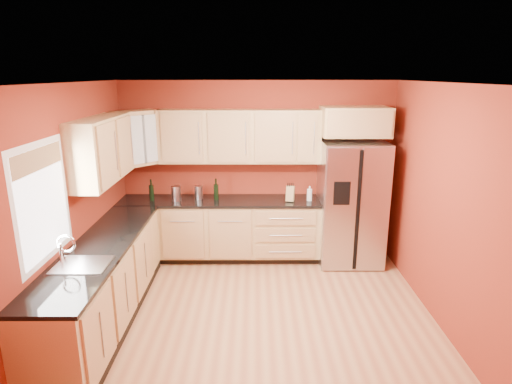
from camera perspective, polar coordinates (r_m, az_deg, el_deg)
floor at (r=5.04m, az=0.27°, el=-16.75°), size 4.00×4.00×0.00m
ceiling at (r=4.26m, az=0.32°, el=14.32°), size 4.00×4.00×0.00m
wall_back at (r=6.41m, az=0.15°, el=3.01°), size 4.00×0.04×2.60m
wall_front at (r=2.65m, az=0.65°, el=-16.07°), size 4.00×0.04×2.60m
wall_left at (r=4.89m, az=-23.86°, el=-2.35°), size 0.04×4.00×2.60m
wall_right at (r=4.92m, az=24.29°, el=-2.30°), size 0.04×4.00×2.60m
base_cabinets_back at (r=6.39m, az=-4.80°, el=-5.14°), size 2.90×0.60×0.88m
base_cabinets_left at (r=5.10m, az=-19.64°, el=-11.65°), size 0.60×2.80×0.88m
countertop_back at (r=6.23m, az=-4.90°, el=-1.22°), size 2.90×0.62×0.04m
countertop_left at (r=4.91m, az=-20.01°, el=-6.85°), size 0.62×2.80×0.04m
upper_cabinets_back at (r=6.16m, az=-2.18°, el=7.45°), size 2.30×0.33×0.75m
upper_cabinets_left at (r=5.37m, az=-19.84°, el=5.34°), size 0.33×1.35×0.75m
corner_upper_cabinet at (r=6.21m, az=-15.55°, el=6.96°), size 0.67×0.67×0.75m
over_fridge_cabinet at (r=6.15m, az=13.02°, el=9.17°), size 0.92×0.60×0.40m
refrigerator at (r=6.31m, az=12.53°, el=-1.43°), size 0.90×0.75×1.78m
window at (r=4.38m, az=-26.51°, el=-1.22°), size 0.03×0.90×1.00m
sink_faucet at (r=4.41m, az=-22.35°, el=-7.23°), size 0.50×0.42×0.30m
canister_left at (r=6.24m, az=-10.61°, el=-0.19°), size 0.18×0.18×0.22m
canister_right at (r=6.28m, az=-7.65°, el=-0.04°), size 0.13×0.13×0.20m
wine_bottle_a at (r=6.20m, az=-5.34°, el=0.38°), size 0.09×0.09×0.31m
wine_bottle_b at (r=6.31m, az=-13.78°, el=0.26°), size 0.09×0.09×0.31m
knife_block at (r=6.14m, az=4.60°, el=-0.21°), size 0.13×0.13×0.22m
soap_dispenser at (r=6.19m, az=7.14°, el=-0.18°), size 0.08×0.08×0.21m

